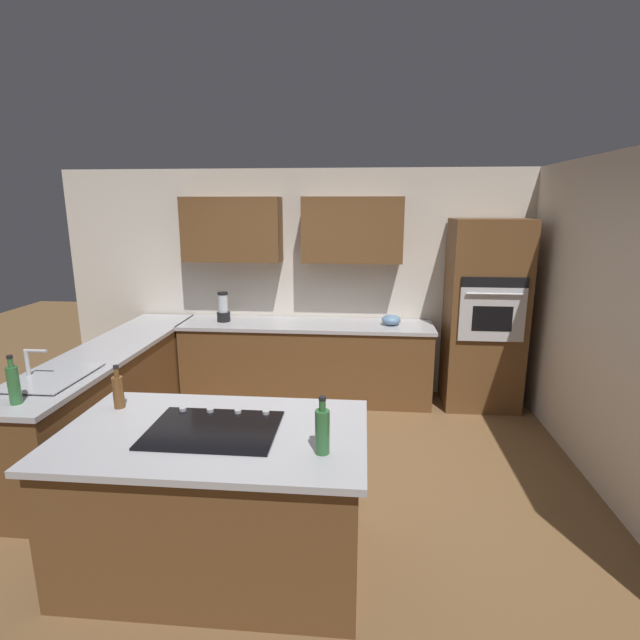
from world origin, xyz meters
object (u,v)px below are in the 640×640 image
at_px(mixing_bowl, 391,320).
at_px(second_bottle, 322,430).
at_px(sink_unit, 53,376).
at_px(blender, 223,309).
at_px(wall_oven, 484,315).
at_px(oil_bottle, 118,391).
at_px(dish_soap_bottle, 14,384).
at_px(cooktop, 214,429).

relative_size(mixing_bowl, second_bottle, 0.65).
bearing_deg(sink_unit, blender, -111.63).
relative_size(wall_oven, second_bottle, 6.36).
xyz_separation_m(sink_unit, oil_bottle, (-0.78, 0.48, 0.10)).
bearing_deg(dish_soap_bottle, mixing_bowl, -137.00).
relative_size(blender, second_bottle, 1.04).
bearing_deg(mixing_bowl, dish_soap_bottle, 43.00).
distance_m(sink_unit, oil_bottle, 0.92).
bearing_deg(mixing_bowl, wall_oven, 179.30).
bearing_deg(oil_bottle, cooktop, 159.46).
relative_size(sink_unit, blender, 2.07).
height_order(wall_oven, oil_bottle, wall_oven).
relative_size(cooktop, mixing_bowl, 3.63).
distance_m(cooktop, mixing_bowl, 2.96).
distance_m(blender, oil_bottle, 2.44).
relative_size(wall_oven, oil_bottle, 7.05).
relative_size(sink_unit, cooktop, 0.92).
bearing_deg(sink_unit, oil_bottle, 148.48).
xyz_separation_m(oil_bottle, second_bottle, (-1.38, 0.48, 0.02)).
height_order(dish_soap_bottle, oil_bottle, dish_soap_bottle).
relative_size(wall_oven, cooktop, 2.71).
bearing_deg(second_bottle, oil_bottle, -19.15).
bearing_deg(second_bottle, sink_unit, -23.91).
relative_size(wall_oven, sink_unit, 2.94).
height_order(sink_unit, second_bottle, second_bottle).
xyz_separation_m(sink_unit, mixing_bowl, (-2.68, -1.96, 0.04)).
bearing_deg(wall_oven, oil_bottle, 39.98).
bearing_deg(cooktop, blender, -75.17).
relative_size(sink_unit, dish_soap_bottle, 2.07).
distance_m(sink_unit, cooktop, 1.67).
bearing_deg(mixing_bowl, second_bottle, 79.96).
xyz_separation_m(sink_unit, dish_soap_bottle, (-0.06, 0.48, 0.12)).
distance_m(wall_oven, second_bottle, 3.28).
relative_size(blender, oil_bottle, 1.16).
xyz_separation_m(blender, oil_bottle, (-0.00, 2.44, -0.03)).
bearing_deg(oil_bottle, second_bottle, 160.85).
distance_m(wall_oven, cooktop, 3.47).
distance_m(blender, mixing_bowl, 1.90).
bearing_deg(cooktop, mixing_bowl, -113.57).
bearing_deg(dish_soap_bottle, second_bottle, 167.19).
bearing_deg(wall_oven, blender, -0.24).
bearing_deg(blender, mixing_bowl, 180.00).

